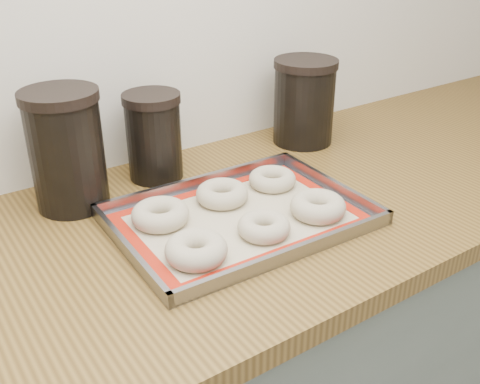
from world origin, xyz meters
TOP-DOWN VIEW (x-y plane):
  - cabinet at (0.00, 1.68)m, footprint 3.00×0.65m
  - countertop at (0.00, 1.68)m, footprint 3.06×0.68m
  - baking_tray at (-0.08, 1.64)m, footprint 0.47×0.34m
  - baking_mat at (-0.08, 1.64)m, footprint 0.43×0.30m
  - bagel_front_left at (-0.22, 1.57)m, footprint 0.11×0.11m
  - bagel_front_mid at (-0.08, 1.57)m, footprint 0.10×0.10m
  - bagel_front_right at (0.05, 1.57)m, footprint 0.13×0.13m
  - bagel_back_left at (-0.21, 1.71)m, footprint 0.11×0.11m
  - bagel_back_mid at (-0.07, 1.71)m, footprint 0.12×0.12m
  - bagel_back_right at (0.05, 1.71)m, footprint 0.12×0.12m
  - canister_left at (-0.32, 1.88)m, footprint 0.15×0.15m
  - canister_mid at (-0.12, 1.90)m, footprint 0.12×0.12m
  - canister_right at (0.27, 1.88)m, footprint 0.15×0.15m

SIDE VIEW (x-z plane):
  - cabinet at x=0.00m, z-range 0.00..0.86m
  - countertop at x=0.00m, z-range 0.86..0.90m
  - baking_mat at x=-0.08m, z-range 0.90..0.91m
  - baking_tray at x=-0.08m, z-range 0.89..0.92m
  - bagel_back_right at x=0.05m, z-range 0.90..0.94m
  - bagel_front_mid at x=-0.08m, z-range 0.90..0.94m
  - bagel_back_mid at x=-0.07m, z-range 0.90..0.94m
  - bagel_back_left at x=-0.21m, z-range 0.90..0.94m
  - bagel_front_right at x=0.05m, z-range 0.90..0.94m
  - bagel_front_left at x=-0.22m, z-range 0.90..0.94m
  - canister_mid at x=-0.12m, z-range 0.90..1.09m
  - canister_right at x=0.27m, z-range 0.90..1.11m
  - canister_left at x=-0.32m, z-range 0.90..1.13m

